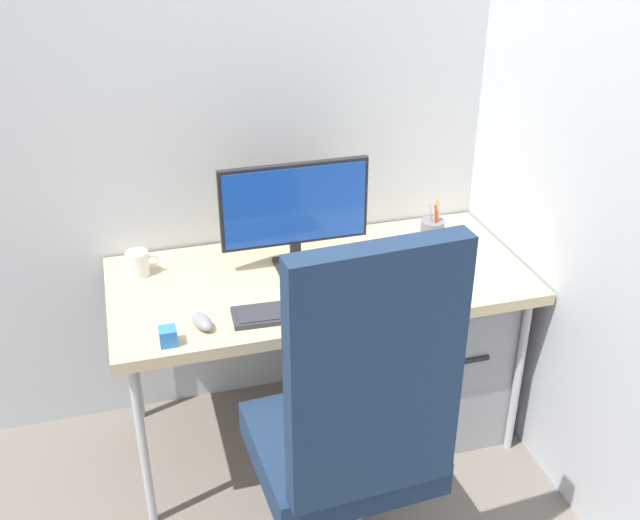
% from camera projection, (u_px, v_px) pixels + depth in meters
% --- Properties ---
extents(ground_plane, '(8.00, 8.00, 0.00)m').
position_uv_depth(ground_plane, '(320.00, 431.00, 2.97)').
color(ground_plane, slate).
extents(wall_back, '(3.30, 0.04, 2.80)m').
position_uv_depth(wall_back, '(291.00, 52.00, 2.62)').
color(wall_back, silver).
rests_on(wall_back, ground_plane).
extents(wall_side_right, '(0.04, 2.53, 2.80)m').
position_uv_depth(wall_side_right, '(587.00, 83.00, 2.26)').
color(wall_side_right, silver).
rests_on(wall_side_right, ground_plane).
extents(desk, '(1.45, 0.68, 0.71)m').
position_uv_depth(desk, '(320.00, 285.00, 2.66)').
color(desk, '#D1B78C').
rests_on(desk, ground_plane).
extents(office_chair, '(0.57, 0.57, 1.24)m').
position_uv_depth(office_chair, '(354.00, 424.00, 2.09)').
color(office_chair, black).
rests_on(office_chair, ground_plane).
extents(filing_cabinet, '(0.48, 0.50, 0.63)m').
position_uv_depth(filing_cabinet, '(427.00, 352.00, 2.91)').
color(filing_cabinet, '#9EA0A5').
rests_on(filing_cabinet, ground_plane).
extents(monitor, '(0.52, 0.12, 0.38)m').
position_uv_depth(monitor, '(295.00, 208.00, 2.60)').
color(monitor, black).
rests_on(monitor, desk).
extents(keyboard, '(0.44, 0.14, 0.02)m').
position_uv_depth(keyboard, '(300.00, 310.00, 2.42)').
color(keyboard, '#333338').
rests_on(keyboard, desk).
extents(mouse, '(0.08, 0.12, 0.04)m').
position_uv_depth(mouse, '(202.00, 322.00, 2.34)').
color(mouse, gray).
rests_on(mouse, desk).
extents(pen_holder, '(0.09, 0.09, 0.17)m').
position_uv_depth(pen_holder, '(432.00, 231.00, 2.84)').
color(pen_holder, slate).
rests_on(pen_holder, desk).
extents(notebook, '(0.18, 0.20, 0.01)m').
position_uv_depth(notebook, '(425.00, 286.00, 2.56)').
color(notebook, silver).
rests_on(notebook, desk).
extents(coffee_mug, '(0.11, 0.08, 0.09)m').
position_uv_depth(coffee_mug, '(138.00, 263.00, 2.62)').
color(coffee_mug, white).
rests_on(coffee_mug, desk).
extents(desk_clamp_accessory, '(0.05, 0.05, 0.06)m').
position_uv_depth(desk_clamp_accessory, '(168.00, 336.00, 2.26)').
color(desk_clamp_accessory, '#337FD8').
rests_on(desk_clamp_accessory, desk).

